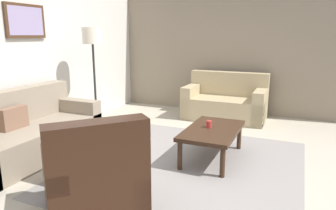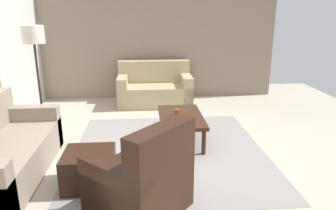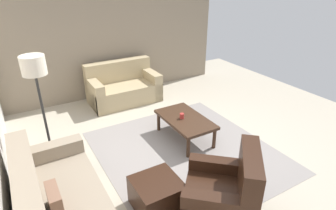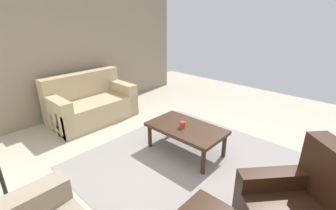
{
  "view_description": "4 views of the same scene",
  "coord_description": "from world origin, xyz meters",
  "px_view_note": "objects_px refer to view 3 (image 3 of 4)",
  "views": [
    {
      "loc": [
        -3.33,
        -1.19,
        1.59
      ],
      "look_at": [
        0.33,
        0.41,
        0.67
      ],
      "focal_mm": 32.66,
      "sensor_mm": 36.0,
      "label": 1
    },
    {
      "loc": [
        -4.1,
        0.35,
        1.93
      ],
      "look_at": [
        0.14,
        0.01,
        0.64
      ],
      "focal_mm": 33.89,
      "sensor_mm": 36.0,
      "label": 2
    },
    {
      "loc": [
        -3.16,
        2.2,
        2.7
      ],
      "look_at": [
        0.3,
        0.18,
        0.78
      ],
      "focal_mm": 30.0,
      "sensor_mm": 36.0,
      "label": 3
    },
    {
      "loc": [
        -1.48,
        2.2,
        1.93
      ],
      "look_at": [
        0.42,
        0.11,
        0.82
      ],
      "focal_mm": 25.06,
      "sensor_mm": 36.0,
      "label": 4
    }
  ],
  "objects_px": {
    "couch_loveseat": "(123,88)",
    "lamp_standing": "(36,78)",
    "armchair_leather": "(226,198)",
    "ottoman": "(157,194)",
    "cup": "(182,116)",
    "coffee_table": "(185,121)"
  },
  "relations": [
    {
      "from": "cup",
      "to": "ottoman",
      "type": "bearing_deg",
      "value": 136.46
    },
    {
      "from": "coffee_table",
      "to": "cup",
      "type": "height_order",
      "value": "cup"
    },
    {
      "from": "coffee_table",
      "to": "cup",
      "type": "bearing_deg",
      "value": 69.13
    },
    {
      "from": "cup",
      "to": "couch_loveseat",
      "type": "bearing_deg",
      "value": 7.04
    },
    {
      "from": "couch_loveseat",
      "to": "armchair_leather",
      "type": "xyz_separation_m",
      "value": [
        -3.82,
        0.26,
        0.01
      ]
    },
    {
      "from": "ottoman",
      "to": "lamp_standing",
      "type": "bearing_deg",
      "value": 31.09
    },
    {
      "from": "ottoman",
      "to": "couch_loveseat",
      "type": "bearing_deg",
      "value": -14.95
    },
    {
      "from": "armchair_leather",
      "to": "ottoman",
      "type": "bearing_deg",
      "value": 48.07
    },
    {
      "from": "armchair_leather",
      "to": "lamp_standing",
      "type": "height_order",
      "value": "lamp_standing"
    },
    {
      "from": "coffee_table",
      "to": "lamp_standing",
      "type": "distance_m",
      "value": 2.43
    },
    {
      "from": "armchair_leather",
      "to": "ottoman",
      "type": "xyz_separation_m",
      "value": [
        0.55,
        0.62,
        -0.11
      ]
    },
    {
      "from": "cup",
      "to": "coffee_table",
      "type": "bearing_deg",
      "value": -110.87
    },
    {
      "from": "ottoman",
      "to": "coffee_table",
      "type": "height_order",
      "value": "coffee_table"
    },
    {
      "from": "ottoman",
      "to": "cup",
      "type": "bearing_deg",
      "value": -43.54
    },
    {
      "from": "armchair_leather",
      "to": "lamp_standing",
      "type": "bearing_deg",
      "value": 36.31
    },
    {
      "from": "coffee_table",
      "to": "cup",
      "type": "distance_m",
      "value": 0.11
    },
    {
      "from": "ottoman",
      "to": "armchair_leather",
      "type": "bearing_deg",
      "value": -131.93
    },
    {
      "from": "cup",
      "to": "lamp_standing",
      "type": "bearing_deg",
      "value": 79.08
    },
    {
      "from": "armchair_leather",
      "to": "ottoman",
      "type": "relative_size",
      "value": 2.02
    },
    {
      "from": "armchair_leather",
      "to": "coffee_table",
      "type": "xyz_separation_m",
      "value": [
        1.72,
        -0.57,
        0.05
      ]
    },
    {
      "from": "couch_loveseat",
      "to": "lamp_standing",
      "type": "relative_size",
      "value": 0.89
    },
    {
      "from": "couch_loveseat",
      "to": "cup",
      "type": "xyz_separation_m",
      "value": [
        -2.08,
        -0.26,
        0.16
      ]
    }
  ]
}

